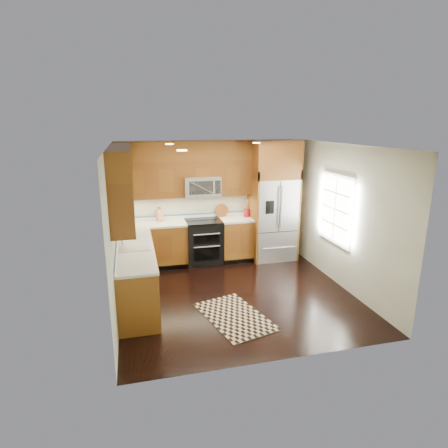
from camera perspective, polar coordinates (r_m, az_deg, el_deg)
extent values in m
plane|color=black|center=(6.79, 1.81, -10.58)|extent=(4.00, 4.00, 0.00)
cube|color=silver|center=(8.23, -1.91, 3.59)|extent=(4.00, 0.02, 2.60)
cube|color=silver|center=(6.12, -16.42, -1.11)|extent=(0.02, 4.00, 2.60)
cube|color=silver|center=(7.14, 17.55, 1.08)|extent=(0.02, 4.00, 2.60)
cube|color=white|center=(7.27, 16.67, 2.21)|extent=(0.04, 1.10, 1.30)
cube|color=white|center=(7.26, 16.60, 2.21)|extent=(0.02, 0.95, 1.15)
cube|color=brown|center=(7.99, -10.67, -3.33)|extent=(1.37, 0.60, 0.90)
cube|color=brown|center=(8.27, 1.90, -2.42)|extent=(0.72, 0.60, 0.90)
cube|color=brown|center=(6.58, -13.18, -7.60)|extent=(0.60, 2.40, 0.90)
cube|color=white|center=(7.93, -5.49, 0.26)|extent=(2.85, 0.62, 0.04)
cube|color=white|center=(6.41, -13.43, -3.72)|extent=(0.62, 2.40, 0.04)
cube|color=brown|center=(7.88, -5.81, 6.88)|extent=(2.85, 0.33, 0.75)
cube|color=brown|center=(6.19, -15.20, 4.16)|extent=(0.33, 2.40, 0.75)
cube|color=brown|center=(7.82, -5.92, 11.06)|extent=(2.85, 0.33, 0.40)
cube|color=brown|center=(6.11, -15.57, 9.46)|extent=(0.33, 2.40, 0.40)
cube|color=black|center=(8.08, -3.10, -2.80)|extent=(0.76, 0.64, 0.92)
cube|color=black|center=(7.95, -3.15, 0.46)|extent=(0.76, 0.60, 0.02)
cube|color=black|center=(7.74, -2.67, -2.37)|extent=(0.55, 0.01, 0.18)
cube|color=black|center=(7.84, -2.64, -4.60)|extent=(0.55, 0.01, 0.28)
cylinder|color=#B2B2B7|center=(7.68, -2.64, -1.57)|extent=(0.55, 0.02, 0.02)
cylinder|color=#B2B2B7|center=(7.76, -2.62, -3.48)|extent=(0.55, 0.02, 0.02)
cube|color=#B2B2B7|center=(7.92, -3.40, 5.77)|extent=(0.76, 0.40, 0.42)
cube|color=black|center=(7.72, -3.50, 5.53)|extent=(0.50, 0.01, 0.28)
cube|color=#B2B2B7|center=(8.34, 7.42, 0.81)|extent=(0.90, 0.74, 1.80)
cube|color=black|center=(7.92, 8.49, 2.61)|extent=(0.01, 0.01, 1.08)
cube|color=black|center=(7.84, 7.00, 2.53)|extent=(0.18, 0.01, 0.28)
cube|color=brown|center=(8.16, 4.37, 1.30)|extent=(0.04, 0.74, 2.00)
cube|color=brown|center=(8.50, 10.40, 1.65)|extent=(0.04, 0.74, 2.00)
cube|color=brown|center=(8.12, 7.74, 9.73)|extent=(0.98, 0.74, 0.80)
cube|color=#B2B2B7|center=(6.40, -13.45, -3.46)|extent=(0.50, 0.42, 0.02)
cylinder|color=#B2B2B7|center=(6.58, -15.29, -1.90)|extent=(0.02, 0.02, 0.28)
torus|color=#B2B2B7|center=(6.46, -15.39, -0.92)|extent=(0.18, 0.02, 0.18)
cube|color=black|center=(6.07, 1.59, -13.87)|extent=(1.14, 1.54, 0.01)
cube|color=#B17A56|center=(8.01, -9.81, 1.31)|extent=(0.15, 0.18, 0.24)
cylinder|color=maroon|center=(8.28, 3.49, 1.73)|extent=(0.18, 0.18, 0.18)
cylinder|color=brown|center=(8.29, -0.36, 1.21)|extent=(0.30, 0.30, 0.02)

